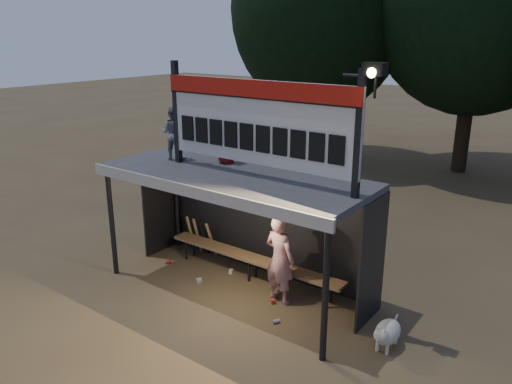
% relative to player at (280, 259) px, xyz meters
% --- Properties ---
extents(ground, '(80.00, 80.00, 0.00)m').
position_rel_player_xyz_m(ground, '(-0.91, -0.16, -0.84)').
color(ground, '#4F3E27').
rests_on(ground, ground).
extents(player, '(0.65, 0.46, 1.67)m').
position_rel_player_xyz_m(player, '(0.00, 0.00, 0.00)').
color(player, silver).
rests_on(player, ground).
extents(child_a, '(0.61, 0.54, 1.04)m').
position_rel_player_xyz_m(child_a, '(-2.48, -0.05, 2.00)').
color(child_a, slate).
rests_on(child_a, dugout_shelter).
extents(child_b, '(0.57, 0.51, 0.98)m').
position_rel_player_xyz_m(child_b, '(-1.49, 0.34, 1.97)').
color(child_b, maroon).
rests_on(child_b, dugout_shelter).
extents(dugout_shelter, '(5.10, 2.08, 2.32)m').
position_rel_player_xyz_m(dugout_shelter, '(-0.91, 0.09, 1.01)').
color(dugout_shelter, '#404043').
rests_on(dugout_shelter, ground).
extents(scoreboard_assembly, '(4.10, 0.27, 1.99)m').
position_rel_player_xyz_m(scoreboard_assembly, '(-0.35, -0.17, 2.49)').
color(scoreboard_assembly, black).
rests_on(scoreboard_assembly, dugout_shelter).
extents(bench, '(4.00, 0.35, 0.48)m').
position_rel_player_xyz_m(bench, '(-0.91, 0.39, -0.40)').
color(bench, olive).
rests_on(bench, ground).
extents(tree_left, '(6.46, 6.46, 9.27)m').
position_rel_player_xyz_m(tree_left, '(-4.91, 9.84, 4.68)').
color(tree_left, black).
rests_on(tree_left, ground).
extents(dog, '(0.36, 0.81, 0.49)m').
position_rel_player_xyz_m(dog, '(2.15, -0.23, -0.56)').
color(dog, beige).
rests_on(dog, ground).
extents(bats, '(0.67, 0.35, 0.84)m').
position_rel_player_xyz_m(bats, '(-2.52, 0.66, -0.41)').
color(bats, '#9D7B49').
rests_on(bats, ground).
extents(litter, '(3.26, 1.11, 0.08)m').
position_rel_player_xyz_m(litter, '(-1.10, -0.18, -0.80)').
color(litter, '#A62F1C').
rests_on(litter, ground).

